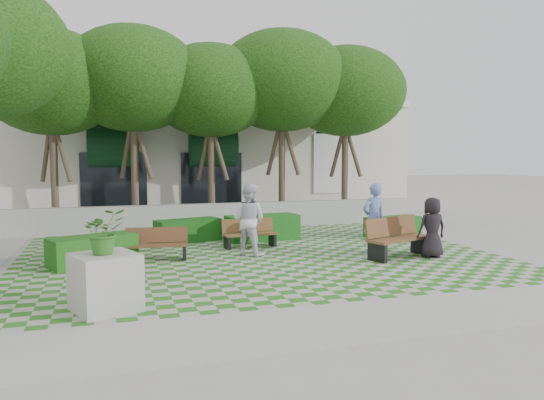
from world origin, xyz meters
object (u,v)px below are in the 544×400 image
object	(u,v)px
bench_west	(157,245)
hedge_midleft	(188,230)
person_white	(249,220)
hedge_midright	(262,228)
person_blue	(374,219)
bench_east	(397,238)
hedge_east	(392,227)
bench_mid	(249,234)
hedge_west	(93,250)
person_dark	(432,228)
planter_front	(105,270)

from	to	relation	value
bench_west	hedge_midleft	world-z (taller)	bench_west
person_white	hedge_midright	bearing A→B (deg)	-72.46
bench_west	person_white	world-z (taller)	person_white
person_blue	hedge_midright	bearing A→B (deg)	-64.05
bench_west	person_blue	distance (m)	5.67
bench_east	bench_west	world-z (taller)	bench_east
bench_west	hedge_east	world-z (taller)	bench_west
hedge_east	person_blue	world-z (taller)	person_blue
bench_mid	bench_west	distance (m)	2.89
bench_mid	hedge_midright	xyz separation A→B (m)	(0.70, 1.10, -0.00)
hedge_midleft	person_white	bearing A→B (deg)	-65.21
hedge_midleft	hedge_west	distance (m)	3.78
bench_mid	hedge_east	distance (m)	4.93
hedge_east	person_blue	xyz separation A→B (m)	(-2.01, -2.48, 0.62)
hedge_west	person_dark	distance (m)	8.42
planter_front	person_white	distance (m)	5.41
planter_front	bench_mid	bearing A→B (deg)	53.21
bench_mid	bench_west	world-z (taller)	same
hedge_east	person_dark	size ratio (longest dim) A/B	1.17
person_dark	person_white	size ratio (longest dim) A/B	0.82
hedge_midright	planter_front	distance (m)	7.80
planter_front	person_dark	size ratio (longest dim) A/B	1.12
hedge_west	hedge_midright	bearing A→B (deg)	25.21
hedge_east	person_dark	distance (m)	3.53
person_blue	bench_east	bearing A→B (deg)	110.52
hedge_west	person_dark	size ratio (longest dim) A/B	1.29
hedge_midright	hedge_west	xyz separation A→B (m)	(-4.89, -2.30, -0.04)
bench_mid	bench_east	bearing A→B (deg)	-42.99
bench_east	person_blue	bearing A→B (deg)	99.20
hedge_east	person_white	size ratio (longest dim) A/B	0.96
bench_mid	planter_front	distance (m)	6.50
hedge_east	hedge_midleft	distance (m)	6.49
person_dark	hedge_west	bearing A→B (deg)	-9.57
bench_east	person_blue	world-z (taller)	person_blue
planter_front	hedge_west	bearing A→B (deg)	94.31
bench_west	person_dark	distance (m)	6.98
bench_west	person_dark	size ratio (longest dim) A/B	1.02
hedge_midleft	person_blue	world-z (taller)	person_blue
hedge_east	hedge_midleft	size ratio (longest dim) A/B	0.93
bench_east	hedge_west	distance (m)	7.56
hedge_west	planter_front	size ratio (longest dim) A/B	1.15
bench_mid	hedge_east	bearing A→B (deg)	1.33
bench_east	hedge_midright	xyz separation A→B (m)	(-2.55, 3.63, -0.11)
bench_west	hedge_west	world-z (taller)	bench_west
bench_east	person_white	distance (m)	3.85
hedge_east	person_white	distance (m)	5.52
hedge_midleft	person_blue	xyz separation A→B (m)	(4.42, -3.40, 0.60)
bench_east	hedge_east	bearing A→B (deg)	40.51
hedge_midright	hedge_midleft	bearing A→B (deg)	170.33
hedge_midright	person_blue	xyz separation A→B (m)	(2.19, -3.02, 0.55)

